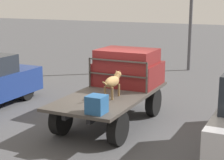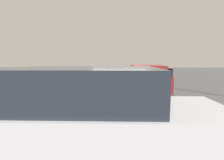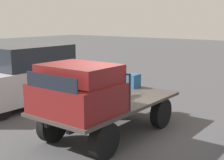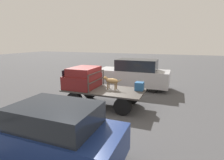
# 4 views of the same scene
# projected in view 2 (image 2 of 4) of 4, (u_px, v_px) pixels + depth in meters

# --- Properties ---
(ground_plane) EXTENTS (80.00, 80.00, 0.00)m
(ground_plane) POSITION_uv_depth(u_px,v_px,m) (120.00, 110.00, 7.79)
(ground_plane) COLOR #474749
(flatbed_truck) EXTENTS (4.14, 1.96, 0.90)m
(flatbed_truck) POSITION_uv_depth(u_px,v_px,m) (120.00, 96.00, 7.72)
(flatbed_truck) COLOR black
(flatbed_truck) RESTS_ON ground
(truck_cab) EXTENTS (1.53, 1.84, 1.10)m
(truck_cab) POSITION_uv_depth(u_px,v_px,m) (149.00, 79.00, 7.59)
(truck_cab) COLOR maroon
(truck_cab) RESTS_ON flatbed_truck
(truck_headboard) EXTENTS (0.04, 1.84, 0.88)m
(truck_headboard) POSITION_uv_depth(u_px,v_px,m) (130.00, 77.00, 7.61)
(truck_headboard) COLOR #3D3833
(truck_headboard) RESTS_ON flatbed_truck
(dog) EXTENTS (1.05, 0.28, 0.69)m
(dog) POSITION_uv_depth(u_px,v_px,m) (113.00, 81.00, 7.43)
(dog) COLOR brown
(dog) RESTS_ON flatbed_truck
(cargo_crate) EXTENTS (0.42, 0.42, 0.42)m
(cargo_crate) POSITION_uv_depth(u_px,v_px,m) (78.00, 87.00, 7.23)
(cargo_crate) COLOR #235184
(cargo_crate) RESTS_ON flatbed_truck
(parked_sedan) EXTENTS (4.18, 1.78, 1.68)m
(parked_sedan) POSITION_uv_depth(u_px,v_px,m) (114.00, 80.00, 12.17)
(parked_sedan) COLOR black
(parked_sedan) RESTS_ON ground
(parked_pickup_far) EXTENTS (5.10, 1.96, 2.09)m
(parked_pickup_far) POSITION_uv_depth(u_px,v_px,m) (96.00, 120.00, 3.56)
(parked_pickup_far) COLOR black
(parked_pickup_far) RESTS_ON ground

